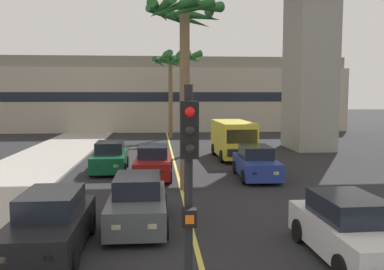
# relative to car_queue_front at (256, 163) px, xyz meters

# --- Properties ---
(lane_stripe_center) EXTENTS (0.14, 56.00, 0.01)m
(lane_stripe_center) POSITION_rel_car_queue_front_xyz_m (-3.77, 2.43, -0.72)
(lane_stripe_center) COLOR #DBCC4C
(lane_stripe_center) RESTS_ON ground
(pier_building_backdrop) EXTENTS (39.94, 8.04, 8.10)m
(pier_building_backdrop) POSITION_rel_car_queue_front_xyz_m (-3.77, 28.48, 3.27)
(pier_building_backdrop) COLOR #BCB29E
(pier_building_backdrop) RESTS_ON ground
(car_queue_front) EXTENTS (1.95, 4.16, 1.56)m
(car_queue_front) POSITION_rel_car_queue_front_xyz_m (0.00, 0.00, 0.00)
(car_queue_front) COLOR navy
(car_queue_front) RESTS_ON ground
(car_queue_second) EXTENTS (1.84, 4.10, 1.56)m
(car_queue_second) POSITION_rel_car_queue_front_xyz_m (-7.55, -8.87, 0.00)
(car_queue_second) COLOR black
(car_queue_second) RESTS_ON ground
(car_queue_third) EXTENTS (1.84, 4.10, 1.56)m
(car_queue_third) POSITION_rel_car_queue_front_xyz_m (-5.40, -6.91, 0.00)
(car_queue_third) COLOR #4C5156
(car_queue_third) RESTS_ON ground
(car_queue_fourth) EXTENTS (1.95, 4.16, 1.56)m
(car_queue_fourth) POSITION_rel_car_queue_front_xyz_m (-4.98, 0.58, 0.00)
(car_queue_fourth) COLOR maroon
(car_queue_fourth) RESTS_ON ground
(car_queue_fifth) EXTENTS (1.91, 4.14, 1.56)m
(car_queue_fifth) POSITION_rel_car_queue_front_xyz_m (-7.29, 2.43, 0.00)
(car_queue_fifth) COLOR #0C4728
(car_queue_fifth) RESTS_ON ground
(car_queue_sixth) EXTENTS (1.91, 4.14, 1.56)m
(car_queue_sixth) POSITION_rel_car_queue_front_xyz_m (-0.06, -9.97, 0.00)
(car_queue_sixth) COLOR white
(car_queue_sixth) RESTS_ON ground
(delivery_van) EXTENTS (2.25, 5.29, 2.36)m
(delivery_van) POSITION_rel_car_queue_front_xyz_m (-0.00, 6.20, 0.57)
(delivery_van) COLOR yellow
(delivery_van) RESTS_ON ground
(traffic_light_median_near) EXTENTS (0.24, 0.37, 4.20)m
(traffic_light_median_near) POSITION_rel_car_queue_front_xyz_m (-4.36, -14.05, 1.99)
(traffic_light_median_near) COLOR black
(traffic_light_median_near) RESTS_ON ground
(palm_tree_near_median) EXTENTS (2.67, 2.75, 6.96)m
(palm_tree_near_median) POSITION_rel_car_queue_front_xyz_m (-3.11, 7.26, 4.60)
(palm_tree_near_median) COLOR brown
(palm_tree_near_median) RESTS_ON ground
(palm_tree_mid_median) EXTENTS (3.32, 3.35, 7.98)m
(palm_tree_mid_median) POSITION_rel_car_queue_front_xyz_m (-3.64, -2.21, 5.79)
(palm_tree_mid_median) COLOR brown
(palm_tree_mid_median) RESTS_ON ground
(palm_tree_far_median) EXTENTS (3.48, 3.49, 7.64)m
(palm_tree_far_median) POSITION_rel_car_queue_front_xyz_m (-3.51, 19.14, 5.67)
(palm_tree_far_median) COLOR brown
(palm_tree_far_median) RESTS_ON ground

